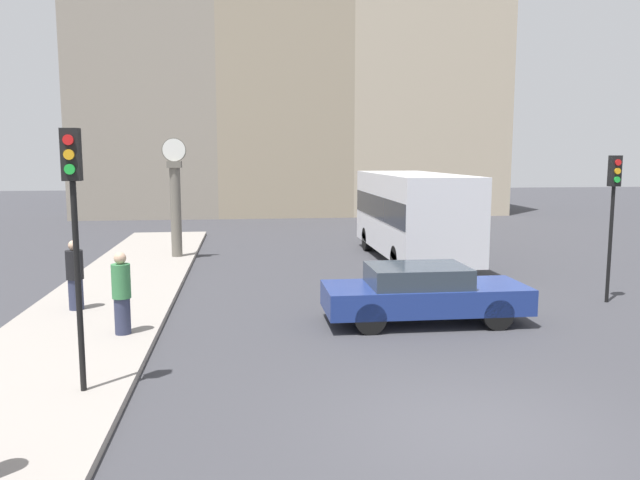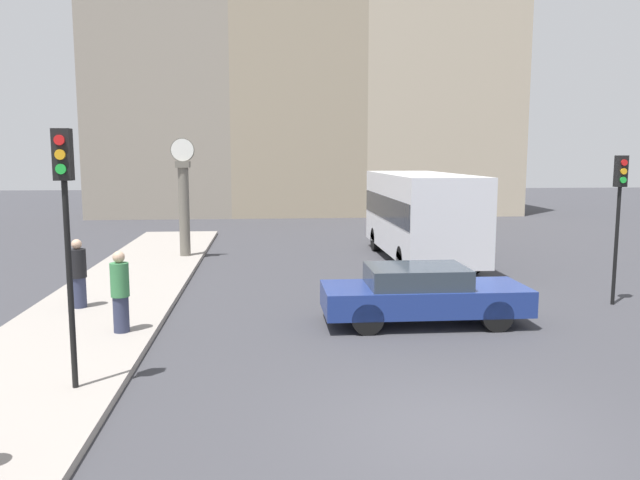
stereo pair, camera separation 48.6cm
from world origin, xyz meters
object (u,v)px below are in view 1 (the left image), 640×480
street_clock (176,201)px  pedestrian_black_jacket (75,276)px  traffic_light_far (613,198)px  bus_distant (412,212)px  traffic_light_near (74,206)px  pedestrian_green_hoodie (122,293)px  sedan_car (423,293)px

street_clock → pedestrian_black_jacket: street_clock is taller
traffic_light_far → street_clock: 13.90m
bus_distant → traffic_light_far: (3.25, -6.74, 0.91)m
traffic_light_near → pedestrian_green_hoodie: bearing=89.6°
street_clock → bus_distant: bearing=-7.3°
traffic_light_far → pedestrian_green_hoodie: bearing=-170.6°
sedan_car → pedestrian_green_hoodie: size_ratio=2.68×
sedan_car → street_clock: street_clock is taller
sedan_car → street_clock: 11.17m
sedan_car → traffic_light_near: traffic_light_near is taller
traffic_light_far → sedan_car: bearing=-165.8°
traffic_light_far → pedestrian_black_jacket: 13.12m
bus_distant → street_clock: (-8.24, 1.06, 0.37)m
bus_distant → traffic_light_near: (-8.32, -11.71, 1.23)m
bus_distant → traffic_light_near: traffic_light_near is taller
street_clock → pedestrian_green_hoodie: 9.77m
bus_distant → traffic_light_far: size_ratio=2.13×
street_clock → pedestrian_green_hoodie: (-0.06, -9.71, -1.14)m
traffic_light_near → street_clock: bearing=89.6°
sedan_car → pedestrian_black_jacket: 7.99m
bus_distant → pedestrian_black_jacket: 11.73m
bus_distant → pedestrian_black_jacket: (-9.76, -6.46, -0.80)m
street_clock → sedan_car: bearing=-55.4°
sedan_car → bus_distant: size_ratio=0.57×
bus_distant → pedestrian_black_jacket: bus_distant is taller
traffic_light_near → traffic_light_far: 12.60m
street_clock → pedestrian_green_hoodie: size_ratio=2.50×
bus_distant → traffic_light_far: bearing=-64.3°
pedestrian_green_hoodie → traffic_light_far: bearing=9.4°
sedan_car → pedestrian_black_jacket: (-7.82, 1.60, 0.27)m
sedan_car → traffic_light_far: bearing=14.2°
street_clock → pedestrian_green_hoodie: street_clock is taller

